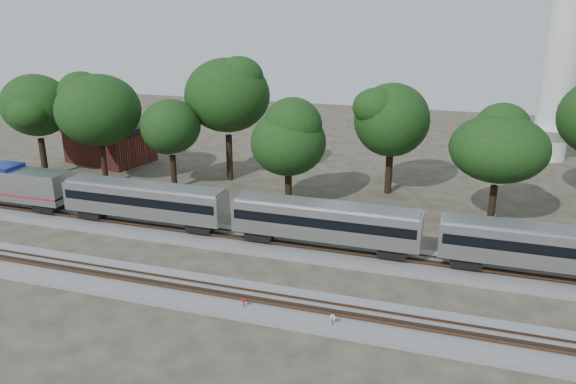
# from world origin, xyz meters

# --- Properties ---
(ground) EXTENTS (160.00, 160.00, 0.00)m
(ground) POSITION_xyz_m (0.00, 0.00, 0.00)
(ground) COLOR #383328
(ground) RESTS_ON ground
(track_far) EXTENTS (160.00, 5.00, 0.73)m
(track_far) POSITION_xyz_m (0.00, 6.00, 0.21)
(track_far) COLOR slate
(track_far) RESTS_ON ground
(track_near) EXTENTS (160.00, 5.00, 0.73)m
(track_near) POSITION_xyz_m (0.00, -4.00, 0.21)
(track_near) COLOR slate
(track_near) RESTS_ON ground
(train) EXTENTS (101.61, 2.89, 4.26)m
(train) POSITION_xyz_m (14.48, 6.00, 3.03)
(train) COLOR silver
(train) RESTS_ON ground
(switch_stand_red) EXTENTS (0.36, 0.07, 1.12)m
(switch_stand_red) POSITION_xyz_m (2.72, -5.27, 0.71)
(switch_stand_red) COLOR #512D19
(switch_stand_red) RESTS_ON ground
(switch_stand_white) EXTENTS (0.36, 0.12, 1.15)m
(switch_stand_white) POSITION_xyz_m (9.13, -5.55, 0.73)
(switch_stand_white) COLOR #512D19
(switch_stand_white) RESTS_ON ground
(switch_lever) EXTENTS (0.57, 0.44, 0.30)m
(switch_lever) POSITION_xyz_m (6.91, -5.82, 0.15)
(switch_lever) COLOR #512D19
(switch_lever) RESTS_ON ground
(brick_building) EXTENTS (11.78, 9.43, 5.02)m
(brick_building) POSITION_xyz_m (-29.62, 26.02, 2.53)
(brick_building) COLOR maroon
(brick_building) RESTS_ON ground
(tree_0) EXTENTS (9.02, 9.02, 12.71)m
(tree_0) POSITION_xyz_m (-33.32, 17.47, 8.86)
(tree_0) COLOR black
(tree_0) RESTS_ON ground
(tree_1) EXTENTS (9.03, 9.03, 12.73)m
(tree_1) POSITION_xyz_m (-24.17, 17.02, 8.87)
(tree_1) COLOR black
(tree_1) RESTS_ON ground
(tree_2) EXTENTS (7.47, 7.47, 10.53)m
(tree_2) POSITION_xyz_m (-15.52, 18.00, 7.32)
(tree_2) COLOR black
(tree_2) RESTS_ON ground
(tree_3) EXTENTS (10.48, 10.48, 14.77)m
(tree_3) POSITION_xyz_m (-10.77, 23.24, 10.30)
(tree_3) COLOR black
(tree_3) RESTS_ON ground
(tree_4) EXTENTS (7.01, 7.01, 9.88)m
(tree_4) POSITION_xyz_m (-1.09, 16.53, 6.87)
(tree_4) COLOR black
(tree_4) RESTS_ON ground
(tree_5) EXTENTS (8.55, 8.55, 12.05)m
(tree_5) POSITION_xyz_m (8.38, 24.11, 8.39)
(tree_5) COLOR black
(tree_5) RESTS_ON ground
(tree_6) EXTENTS (7.93, 7.93, 11.18)m
(tree_6) POSITION_xyz_m (19.28, 16.71, 7.78)
(tree_6) COLOR black
(tree_6) RESTS_ON ground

